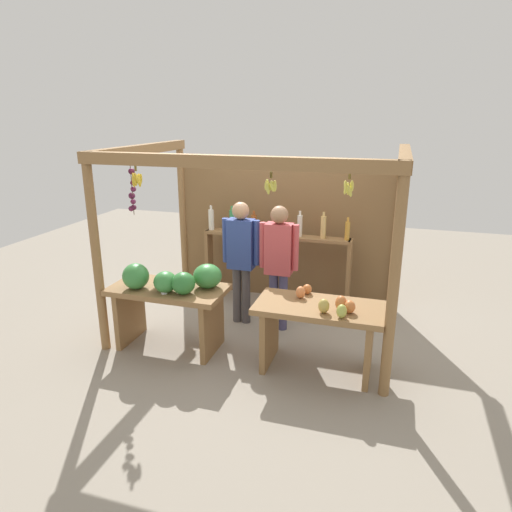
# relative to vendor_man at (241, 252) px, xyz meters

# --- Properties ---
(ground_plane) EXTENTS (12.00, 12.00, 0.00)m
(ground_plane) POSITION_rel_vendor_man_xyz_m (0.28, -0.06, -0.93)
(ground_plane) COLOR gray
(ground_plane) RESTS_ON ground
(market_stall) EXTENTS (3.20, 2.23, 2.21)m
(market_stall) POSITION_rel_vendor_man_xyz_m (0.27, 0.41, 0.38)
(market_stall) COLOR olive
(market_stall) RESTS_ON ground
(fruit_counter_left) EXTENTS (1.30, 0.67, 1.01)m
(fruit_counter_left) POSITION_rel_vendor_man_xyz_m (-0.52, -0.88, -0.26)
(fruit_counter_left) COLOR olive
(fruit_counter_left) RESTS_ON ground
(fruit_counter_right) EXTENTS (1.30, 0.64, 0.88)m
(fruit_counter_right) POSITION_rel_vendor_man_xyz_m (1.14, -0.86, -0.39)
(fruit_counter_right) COLOR olive
(fruit_counter_right) RESTS_ON ground
(bottle_shelf_unit) EXTENTS (2.06, 0.22, 1.36)m
(bottle_shelf_unit) POSITION_rel_vendor_man_xyz_m (0.24, 0.73, -0.11)
(bottle_shelf_unit) COLOR olive
(bottle_shelf_unit) RESTS_ON ground
(vendor_man) EXTENTS (0.48, 0.21, 1.57)m
(vendor_man) POSITION_rel_vendor_man_xyz_m (0.00, 0.00, 0.00)
(vendor_man) COLOR #464244
(vendor_man) RESTS_ON ground
(vendor_woman) EXTENTS (0.48, 0.21, 1.56)m
(vendor_woman) POSITION_rel_vendor_man_xyz_m (0.49, -0.05, -0.01)
(vendor_woman) COLOR #424065
(vendor_woman) RESTS_ON ground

